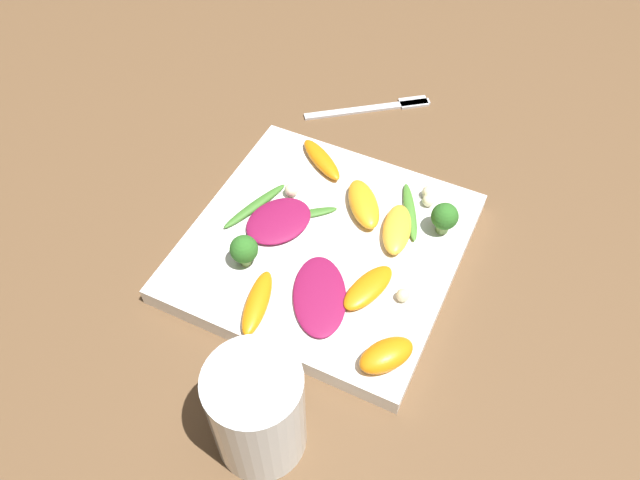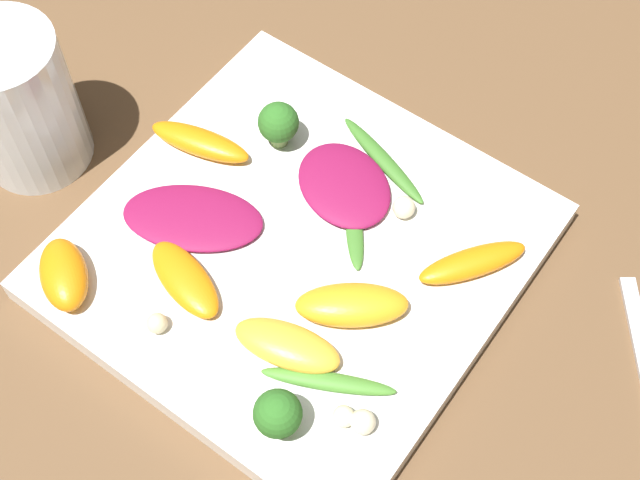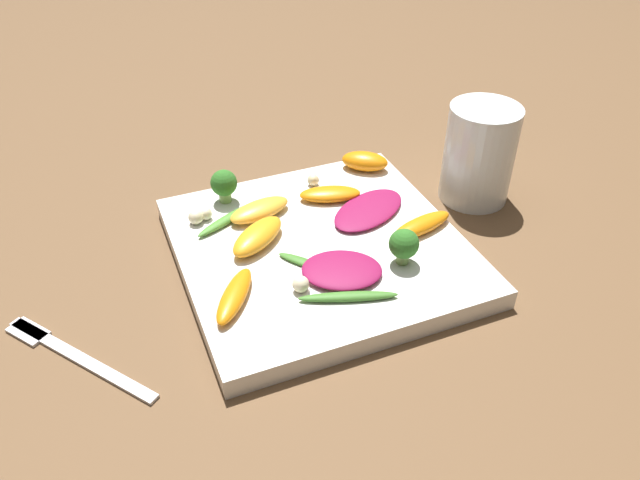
{
  "view_description": "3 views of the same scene",
  "coord_description": "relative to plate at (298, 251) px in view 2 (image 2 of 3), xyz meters",
  "views": [
    {
      "loc": [
        -0.39,
        -0.18,
        0.57
      ],
      "look_at": [
        -0.0,
        0.0,
        0.03
      ],
      "focal_mm": 35.0,
      "sensor_mm": 36.0,
      "label": 1
    },
    {
      "loc": [
        0.2,
        -0.25,
        0.56
      ],
      "look_at": [
        0.02,
        0.01,
        0.03
      ],
      "focal_mm": 50.0,
      "sensor_mm": 36.0,
      "label": 2
    },
    {
      "loc": [
        0.2,
        0.49,
        0.42
      ],
      "look_at": [
        0.0,
        0.01,
        0.03
      ],
      "focal_mm": 35.0,
      "sensor_mm": 36.0,
      "label": 3
    }
  ],
  "objects": [
    {
      "name": "arugula_sprig_2",
      "position": [
        0.01,
        0.09,
        0.01
      ],
      "size": [
        0.09,
        0.04,
        0.01
      ],
      "color": "#3D7528",
      "rests_on": "plate"
    },
    {
      "name": "orange_segment_3",
      "position": [
        0.04,
        -0.07,
        0.02
      ],
      "size": [
        0.08,
        0.05,
        0.02
      ],
      "color": "#FCAD33",
      "rests_on": "plate"
    },
    {
      "name": "radicchio_leaf_0",
      "position": [
        -0.0,
        0.06,
        0.02
      ],
      "size": [
        0.1,
        0.09,
        0.01
      ],
      "color": "maroon",
      "rests_on": "plate"
    },
    {
      "name": "broccoli_floret_0",
      "position": [
        -0.06,
        0.06,
        0.03
      ],
      "size": [
        0.03,
        0.03,
        0.04
      ],
      "color": "#7A9E51",
      "rests_on": "plate"
    },
    {
      "name": "drinking_glass",
      "position": [
        -0.22,
        -0.04,
        0.05
      ],
      "size": [
        0.08,
        0.08,
        0.12
      ],
      "color": "white",
      "rests_on": "ground_plane"
    },
    {
      "name": "orange_segment_5",
      "position": [
        -0.11,
        0.02,
        0.02
      ],
      "size": [
        0.08,
        0.04,
        0.02
      ],
      "color": "orange",
      "rests_on": "plate"
    },
    {
      "name": "orange_segment_0",
      "position": [
        -0.11,
        -0.12,
        0.02
      ],
      "size": [
        0.07,
        0.06,
        0.02
      ],
      "color": "orange",
      "rests_on": "plate"
    },
    {
      "name": "ground_plane",
      "position": [
        0.0,
        0.0,
        -0.01
      ],
      "size": [
        2.4,
        2.4,
        0.0
      ],
      "primitive_type": "plane",
      "color": "brown"
    },
    {
      "name": "orange_segment_4",
      "position": [
        -0.04,
        -0.07,
        0.02
      ],
      "size": [
        0.08,
        0.05,
        0.01
      ],
      "color": "orange",
      "rests_on": "plate"
    },
    {
      "name": "broccoli_floret_1",
      "position": [
        0.07,
        -0.11,
        0.03
      ],
      "size": [
        0.03,
        0.03,
        0.04
      ],
      "color": "#84AD5B",
      "rests_on": "plate"
    },
    {
      "name": "arugula_sprig_0",
      "position": [
        0.08,
        -0.07,
        0.01
      ],
      "size": [
        0.08,
        0.05,
        0.01
      ],
      "color": "#47842D",
      "rests_on": "plate"
    },
    {
      "name": "arugula_sprig_1",
      "position": [
        0.03,
        0.03,
        0.01
      ],
      "size": [
        0.05,
        0.05,
        0.01
      ],
      "color": "#3D7528",
      "rests_on": "plate"
    },
    {
      "name": "macadamia_nut_0",
      "position": [
        0.05,
        0.06,
        0.02
      ],
      "size": [
        0.02,
        0.02,
        0.02
      ],
      "color": "beige",
      "rests_on": "plate"
    },
    {
      "name": "macadamia_nut_2",
      "position": [
        0.11,
        -0.08,
        0.02
      ],
      "size": [
        0.02,
        0.02,
        0.02
      ],
      "color": "beige",
      "rests_on": "plate"
    },
    {
      "name": "macadamia_nut_1",
      "position": [
        0.1,
        -0.09,
        0.02
      ],
      "size": [
        0.01,
        0.01,
        0.01
      ],
      "color": "beige",
      "rests_on": "plate"
    },
    {
      "name": "orange_segment_2",
      "position": [
        0.11,
        0.06,
        0.02
      ],
      "size": [
        0.06,
        0.08,
        0.01
      ],
      "color": "orange",
      "rests_on": "plate"
    },
    {
      "name": "orange_segment_1",
      "position": [
        0.06,
        -0.02,
        0.02
      ],
      "size": [
        0.08,
        0.07,
        0.02
      ],
      "color": "orange",
      "rests_on": "plate"
    },
    {
      "name": "plate",
      "position": [
        0.0,
        0.0,
        0.0
      ],
      "size": [
        0.29,
        0.29,
        0.02
      ],
      "color": "white",
      "rests_on": "ground_plane"
    },
    {
      "name": "radicchio_leaf_1",
      "position": [
        -0.07,
        -0.03,
        0.02
      ],
      "size": [
        0.12,
        0.1,
        0.01
      ],
      "color": "maroon",
      "rests_on": "plate"
    },
    {
      "name": "macadamia_nut_3",
      "position": [
        -0.04,
        -0.11,
        0.02
      ],
      "size": [
        0.01,
        0.01,
        0.01
      ],
      "color": "beige",
      "rests_on": "plate"
    }
  ]
}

